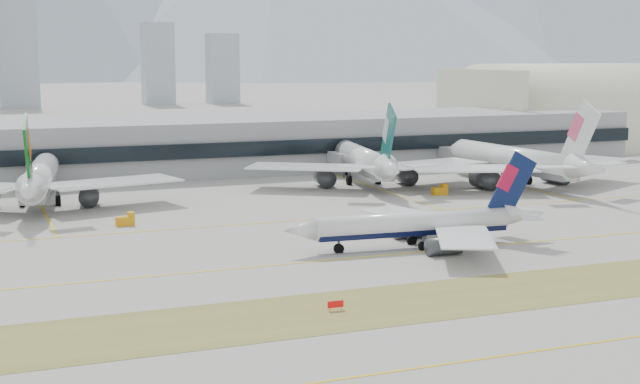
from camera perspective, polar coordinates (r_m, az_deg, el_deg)
name	(u,v)px	position (r m, az deg, el deg)	size (l,w,h in m)	color
ground	(337,252)	(150.10, 1.09, -3.89)	(3000.00, 3000.00, 0.00)	gray
apron_markings	(521,350)	(104.20, 12.77, -9.81)	(360.00, 122.22, 0.06)	olive
taxiing_airliner	(422,225)	(154.58, 6.55, -2.08)	(48.61, 42.14, 16.32)	white
widebody_eva	(39,180)	(203.48, -17.56, 0.73)	(61.78, 61.03, 22.26)	white
widebody_cathay	(365,162)	(227.39, 2.88, 1.94)	(61.99, 61.43, 22.46)	white
widebody_china_air	(518,162)	(231.30, 12.58, 1.90)	(64.98, 63.59, 23.18)	white
terminal	(182,145)	(257.53, -8.82, 2.99)	(280.00, 43.10, 15.00)	gray
hangar	(581,145)	(344.38, 16.36, 2.93)	(91.00, 60.00, 60.00)	beige
hold_sign_left	(336,304)	(116.19, 1.00, -7.20)	(2.20, 0.15, 1.35)	red
gse_b	(126,220)	(177.53, -12.32, -1.77)	(3.55, 2.00, 2.60)	orange
gse_c	(440,190)	(213.68, 7.71, 0.10)	(3.55, 2.00, 2.60)	orange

